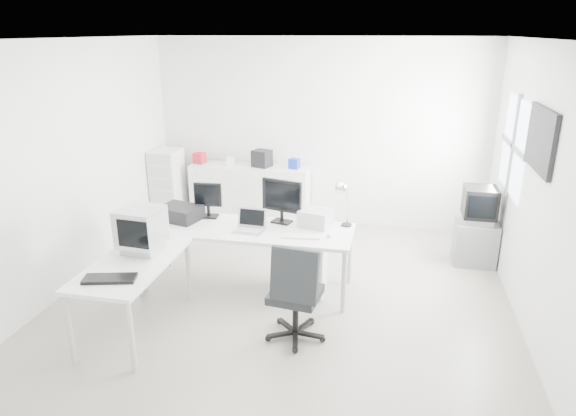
% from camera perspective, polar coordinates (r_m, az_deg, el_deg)
% --- Properties ---
extents(floor, '(5.00, 5.00, 0.01)m').
position_cam_1_polar(floor, '(5.95, -0.40, -9.76)').
color(floor, '#B6B4A3').
rests_on(floor, ground).
extents(ceiling, '(5.00, 5.00, 0.01)m').
position_cam_1_polar(ceiling, '(5.21, -0.47, 18.30)').
color(ceiling, white).
rests_on(ceiling, back_wall).
extents(back_wall, '(5.00, 0.02, 2.80)m').
position_cam_1_polar(back_wall, '(7.81, 3.49, 8.23)').
color(back_wall, silver).
rests_on(back_wall, floor).
extents(left_wall, '(0.02, 5.00, 2.80)m').
position_cam_1_polar(left_wall, '(6.41, -22.91, 4.31)').
color(left_wall, silver).
rests_on(left_wall, floor).
extents(right_wall, '(0.02, 5.00, 2.80)m').
position_cam_1_polar(right_wall, '(5.48, 26.05, 1.52)').
color(right_wall, silver).
rests_on(right_wall, floor).
extents(window, '(0.02, 1.20, 1.10)m').
position_cam_1_polar(window, '(6.56, 23.80, 6.31)').
color(window, white).
rests_on(window, right_wall).
extents(wall_picture, '(0.04, 0.90, 0.60)m').
position_cam_1_polar(wall_picture, '(5.45, 26.28, 6.86)').
color(wall_picture, black).
rests_on(wall_picture, right_wall).
extents(main_desk, '(2.40, 0.80, 0.75)m').
position_cam_1_polar(main_desk, '(6.01, -4.47, -5.53)').
color(main_desk, white).
rests_on(main_desk, floor).
extents(side_desk, '(0.70, 1.40, 0.75)m').
position_cam_1_polar(side_desk, '(5.40, -16.60, -9.33)').
color(side_desk, white).
rests_on(side_desk, floor).
extents(drawer_pedestal, '(0.40, 0.50, 0.60)m').
position_cam_1_polar(drawer_pedestal, '(5.94, 2.23, -6.58)').
color(drawer_pedestal, white).
rests_on(drawer_pedestal, floor).
extents(inkjet_printer, '(0.54, 0.47, 0.17)m').
position_cam_1_polar(inkjet_printer, '(6.20, -11.89, -0.53)').
color(inkjet_printer, black).
rests_on(inkjet_printer, main_desk).
extents(lcd_monitor_small, '(0.34, 0.21, 0.42)m').
position_cam_1_polar(lcd_monitor_small, '(6.18, -8.87, 0.83)').
color(lcd_monitor_small, black).
rests_on(lcd_monitor_small, main_desk).
extents(lcd_monitor_large, '(0.53, 0.32, 0.51)m').
position_cam_1_polar(lcd_monitor_large, '(5.92, -0.70, 0.73)').
color(lcd_monitor_large, black).
rests_on(lcd_monitor_large, main_desk).
extents(laptop, '(0.39, 0.40, 0.25)m').
position_cam_1_polar(laptop, '(5.71, -4.39, -1.45)').
color(laptop, '#B7B7BA').
rests_on(laptop, main_desk).
extents(white_keyboard, '(0.44, 0.18, 0.02)m').
position_cam_1_polar(white_keyboard, '(5.58, 1.44, -3.17)').
color(white_keyboard, white).
rests_on(white_keyboard, main_desk).
extents(white_mouse, '(0.06, 0.06, 0.06)m').
position_cam_1_polar(white_mouse, '(5.58, 4.57, -3.02)').
color(white_mouse, white).
rests_on(white_mouse, main_desk).
extents(laser_printer, '(0.40, 0.36, 0.19)m').
position_cam_1_polar(laser_printer, '(5.87, 3.06, -1.10)').
color(laser_printer, '#ACACAC').
rests_on(laser_printer, main_desk).
extents(desk_lamp, '(0.16, 0.16, 0.45)m').
position_cam_1_polar(desk_lamp, '(5.87, 6.59, 0.11)').
color(desk_lamp, silver).
rests_on(desk_lamp, main_desk).
extents(crt_monitor, '(0.46, 0.46, 0.50)m').
position_cam_1_polar(crt_monitor, '(5.34, -16.00, -2.22)').
color(crt_monitor, '#B7B7BA').
rests_on(crt_monitor, side_desk).
extents(black_keyboard, '(0.50, 0.29, 0.03)m').
position_cam_1_polar(black_keyboard, '(4.92, -19.20, -7.42)').
color(black_keyboard, black).
rests_on(black_keyboard, side_desk).
extents(office_chair, '(0.67, 0.67, 1.04)m').
position_cam_1_polar(office_chair, '(4.99, 0.85, -9.06)').
color(office_chair, '#25282A').
rests_on(office_chair, floor).
extents(tv_cabinet, '(0.52, 0.42, 0.57)m').
position_cam_1_polar(tv_cabinet, '(7.06, 20.05, -3.64)').
color(tv_cabinet, slate).
rests_on(tv_cabinet, floor).
extents(crt_tv, '(0.50, 0.48, 0.45)m').
position_cam_1_polar(crt_tv, '(6.89, 20.52, 0.26)').
color(crt_tv, black).
rests_on(crt_tv, tv_cabinet).
extents(sideboard, '(1.83, 0.46, 0.91)m').
position_cam_1_polar(sideboard, '(8.01, -4.24, 1.52)').
color(sideboard, white).
rests_on(sideboard, floor).
extents(clutter_box_a, '(0.19, 0.18, 0.16)m').
position_cam_1_polar(clutter_box_a, '(8.12, -9.79, 5.48)').
color(clutter_box_a, red).
rests_on(clutter_box_a, sideboard).
extents(clutter_box_b, '(0.14, 0.13, 0.12)m').
position_cam_1_polar(clutter_box_b, '(7.96, -6.41, 5.20)').
color(clutter_box_b, white).
rests_on(clutter_box_b, sideboard).
extents(clutter_box_c, '(0.31, 0.30, 0.25)m').
position_cam_1_polar(clutter_box_c, '(7.80, -2.92, 5.52)').
color(clutter_box_c, black).
rests_on(clutter_box_c, sideboard).
extents(clutter_box_d, '(0.17, 0.16, 0.15)m').
position_cam_1_polar(clutter_box_d, '(7.70, 0.70, 4.96)').
color(clutter_box_d, '#172DA4').
rests_on(clutter_box_d, sideboard).
extents(clutter_bottle, '(0.07, 0.07, 0.22)m').
position_cam_1_polar(clutter_bottle, '(8.26, -11.65, 5.80)').
color(clutter_bottle, white).
rests_on(clutter_bottle, sideboard).
extents(filing_cabinet, '(0.40, 0.48, 1.16)m').
position_cam_1_polar(filing_cabinet, '(8.18, -13.19, 2.33)').
color(filing_cabinet, white).
rests_on(filing_cabinet, floor).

